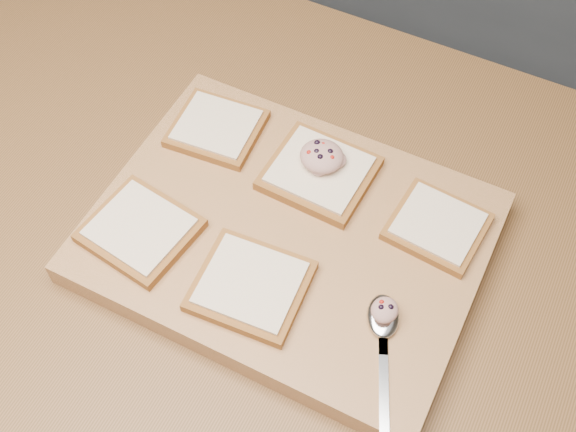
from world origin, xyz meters
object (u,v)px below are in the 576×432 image
cutting_board (288,237)px  tuna_salad_dollop (322,156)px  spoon (383,327)px  bread_far_center (319,173)px

cutting_board → tuna_salad_dollop: 0.11m
tuna_salad_dollop → cutting_board: bearing=-88.6°
spoon → tuna_salad_dollop: bearing=132.8°
cutting_board → bread_far_center: (-0.00, 0.09, 0.03)m
tuna_salad_dollop → spoon: 0.23m
bread_far_center → spoon: bearing=-46.0°
cutting_board → spoon: size_ratio=2.63×
bread_far_center → spoon: (0.16, -0.16, -0.00)m
bread_far_center → tuna_salad_dollop: (-0.00, 0.01, 0.02)m
cutting_board → bread_far_center: bread_far_center is taller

